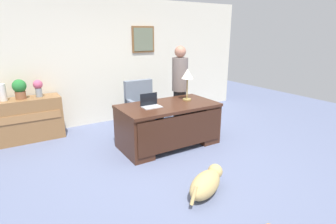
# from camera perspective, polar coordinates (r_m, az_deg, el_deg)

# --- Properties ---
(ground_plane) EXTENTS (12.00, 12.00, 0.00)m
(ground_plane) POSITION_cam_1_polar(r_m,az_deg,el_deg) (4.35, 1.24, -10.65)
(ground_plane) COLOR slate
(back_wall) EXTENTS (7.00, 0.16, 2.70)m
(back_wall) POSITION_cam_1_polar(r_m,az_deg,el_deg) (6.24, -11.85, 10.45)
(back_wall) COLOR beige
(back_wall) RESTS_ON ground_plane
(desk) EXTENTS (1.73, 0.93, 0.77)m
(desk) POSITION_cam_1_polar(r_m,az_deg,el_deg) (4.81, 0.22, -2.48)
(desk) COLOR #422316
(desk) RESTS_ON ground_plane
(credenza) EXTENTS (1.49, 0.50, 0.81)m
(credenza) POSITION_cam_1_polar(r_m,az_deg,el_deg) (5.72, -29.01, -1.59)
(credenza) COLOR olive
(credenza) RESTS_ON ground_plane
(armchair) EXTENTS (0.60, 0.59, 1.04)m
(armchair) POSITION_cam_1_polar(r_m,az_deg,el_deg) (5.56, -5.45, 0.72)
(armchair) COLOR slate
(armchair) RESTS_ON ground_plane
(person_standing) EXTENTS (0.32, 0.32, 1.73)m
(person_standing) POSITION_cam_1_polar(r_m,az_deg,el_deg) (5.54, 2.52, 5.26)
(person_standing) COLOR #262323
(person_standing) RESTS_ON ground_plane
(dog_lying) EXTENTS (0.74, 0.54, 0.30)m
(dog_lying) POSITION_cam_1_polar(r_m,az_deg,el_deg) (3.56, 8.16, -14.69)
(dog_lying) COLOR tan
(dog_lying) RESTS_ON ground_plane
(laptop) EXTENTS (0.32, 0.22, 0.22)m
(laptop) POSITION_cam_1_polar(r_m,az_deg,el_deg) (4.58, -3.76, 1.81)
(laptop) COLOR #B2B5BA
(laptop) RESTS_ON desk
(desk_lamp) EXTENTS (0.22, 0.22, 0.58)m
(desk_lamp) POSITION_cam_1_polar(r_m,az_deg,el_deg) (4.96, 4.15, 7.68)
(desk_lamp) COLOR #9E8447
(desk_lamp) RESTS_ON desk
(vase_with_flowers) EXTENTS (0.17, 0.17, 0.32)m
(vase_with_flowers) POSITION_cam_1_polar(r_m,az_deg,el_deg) (5.60, -25.87, 4.80)
(vase_with_flowers) COLOR gray
(vase_with_flowers) RESTS_ON credenza
(vase_empty) EXTENTS (0.13, 0.13, 0.30)m
(vase_empty) POSITION_cam_1_polar(r_m,az_deg,el_deg) (5.59, -31.75, 3.55)
(vase_empty) COLOR silver
(vase_empty) RESTS_ON credenza
(potted_plant) EXTENTS (0.24, 0.24, 0.36)m
(potted_plant) POSITION_cam_1_polar(r_m,az_deg,el_deg) (5.58, -29.00, 4.44)
(potted_plant) COLOR brown
(potted_plant) RESTS_ON credenza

